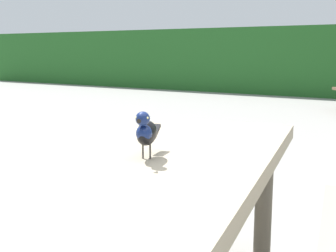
{
  "coord_description": "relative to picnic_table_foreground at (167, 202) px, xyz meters",
  "views": [
    {
      "loc": [
        0.47,
        -1.35,
        1.14
      ],
      "look_at": [
        -0.43,
        0.12,
        0.84
      ],
      "focal_mm": 46.94,
      "sensor_mm": 36.0,
      "label": 1
    }
  ],
  "objects": [
    {
      "name": "bird_grackle",
      "position": [
        -0.04,
        -0.07,
        0.29
      ],
      "size": [
        0.14,
        0.28,
        0.18
      ],
      "color": "black",
      "rests_on": "picnic_table_foreground"
    },
    {
      "name": "picnic_table_foreground",
      "position": [
        0.0,
        0.0,
        0.0
      ],
      "size": [
        1.95,
        1.98,
        0.74
      ],
      "color": "gray",
      "rests_on": "ground"
    }
  ]
}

